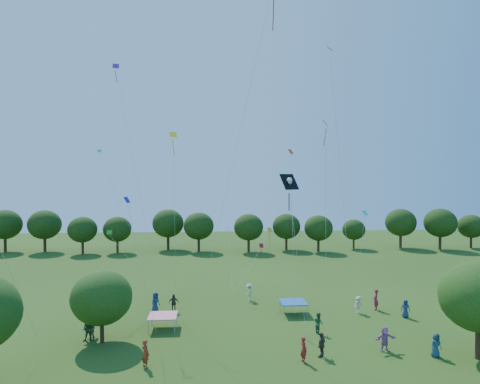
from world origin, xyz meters
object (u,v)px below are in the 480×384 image
(near_tree_east, at_px, (479,297))
(tent_blue, at_px, (293,302))
(red_high_kite, at_px, (261,42))
(near_tree_north, at_px, (102,298))
(pirate_kite, at_px, (290,184))
(tent_red_stripe, at_px, (163,316))

(near_tree_east, distance_m, tent_blue, 14.72)
(near_tree_east, distance_m, red_high_kite, 22.65)
(near_tree_north, xyz_separation_m, pirate_kite, (13.15, -2.80, 8.26))
(near_tree_east, height_order, tent_red_stripe, near_tree_east)
(near_tree_north, xyz_separation_m, tent_red_stripe, (4.09, 2.48, -2.24))
(near_tree_north, height_order, red_high_kite, red_high_kite)
(tent_red_stripe, relative_size, red_high_kite, 0.09)
(near_tree_north, bearing_deg, red_high_kite, -4.40)
(near_tree_east, relative_size, tent_red_stripe, 2.91)
(pirate_kite, xyz_separation_m, red_high_kite, (-1.74, 1.93, 9.98))
(near_tree_north, bearing_deg, tent_blue, 19.65)
(tent_red_stripe, xyz_separation_m, tent_blue, (10.97, 2.90, 0.00))
(near_tree_east, distance_m, pirate_kite, 14.45)
(near_tree_east, xyz_separation_m, pirate_kite, (-12.27, 1.81, 7.42))
(near_tree_north, xyz_separation_m, tent_blue, (15.06, 5.38, -2.24))
(near_tree_east, bearing_deg, tent_blue, 136.03)
(near_tree_north, relative_size, pirate_kite, 0.48)
(tent_red_stripe, relative_size, pirate_kite, 0.20)
(tent_red_stripe, bearing_deg, tent_blue, 14.79)
(tent_blue, bearing_deg, near_tree_north, -160.35)
(near_tree_east, bearing_deg, near_tree_north, 169.71)
(pirate_kite, bearing_deg, red_high_kite, 132.05)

